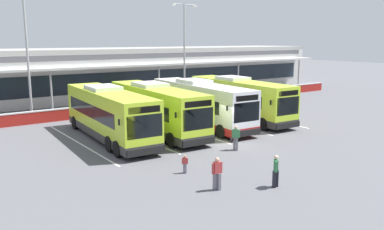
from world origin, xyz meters
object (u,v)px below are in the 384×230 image
at_px(coach_bus_centre, 200,104).
at_px(coach_bus_right_centre, 239,100).
at_px(coach_bus_leftmost, 109,115).
at_px(pedestrian_in_dark_coat, 276,170).
at_px(pedestrian_child, 185,163).
at_px(pedestrian_near_bin, 217,172).
at_px(pedestrian_with_handbag, 235,137).
at_px(lamp_post_centre, 184,47).
at_px(coach_bus_left_centre, 156,109).
at_px(lamp_post_west, 27,49).

bearing_deg(coach_bus_centre, coach_bus_right_centre, 0.18).
xyz_separation_m(coach_bus_leftmost, pedestrian_in_dark_coat, (2.56, -13.64, -0.91)).
bearing_deg(coach_bus_leftmost, pedestrian_in_dark_coat, -79.37).
relative_size(pedestrian_child, pedestrian_near_bin, 0.62).
height_order(coach_bus_right_centre, pedestrian_with_handbag, coach_bus_right_centre).
height_order(pedestrian_child, pedestrian_near_bin, pedestrian_near_bin).
distance_m(coach_bus_right_centre, lamp_post_centre, 11.64).
xyz_separation_m(pedestrian_in_dark_coat, lamp_post_centre, (11.38, 24.23, 5.42)).
xyz_separation_m(coach_bus_left_centre, coach_bus_centre, (4.31, 0.03, 0.00)).
xyz_separation_m(pedestrian_with_handbag, pedestrian_near_bin, (-5.41, -4.72, 0.02)).
bearing_deg(pedestrian_in_dark_coat, coach_bus_right_centre, 53.76).
bearing_deg(pedestrian_with_handbag, lamp_post_west, 114.05).
xyz_separation_m(pedestrian_with_handbag, lamp_post_west, (-8.12, 18.20, 5.43)).
relative_size(coach_bus_centre, pedestrian_with_handbag, 7.59).
height_order(pedestrian_child, lamp_post_centre, lamp_post_centre).
distance_m(coach_bus_left_centre, coach_bus_centre, 4.31).
distance_m(coach_bus_centre, pedestrian_child, 12.33).
distance_m(pedestrian_in_dark_coat, lamp_post_west, 25.44).
height_order(coach_bus_centre, pedestrian_with_handbag, coach_bus_centre).
distance_m(pedestrian_in_dark_coat, pedestrian_near_bin, 2.90).
bearing_deg(pedestrian_with_handbag, coach_bus_right_centre, 46.52).
bearing_deg(pedestrian_in_dark_coat, coach_bus_centre, 67.56).
bearing_deg(coach_bus_leftmost, pedestrian_near_bin, -89.99).
bearing_deg(pedestrian_with_handbag, pedestrian_in_dark_coat, -115.09).
distance_m(coach_bus_leftmost, pedestrian_child, 9.44).
bearing_deg(pedestrian_in_dark_coat, pedestrian_child, 119.38).
height_order(pedestrian_with_handbag, lamp_post_west, lamp_post_west).
relative_size(coach_bus_left_centre, lamp_post_centre, 1.12).
height_order(coach_bus_centre, coach_bus_right_centre, same).
distance_m(coach_bus_right_centre, lamp_post_west, 19.15).
bearing_deg(pedestrian_near_bin, pedestrian_with_handbag, 41.10).
relative_size(coach_bus_leftmost, coach_bus_centre, 1.00).
bearing_deg(lamp_post_centre, pedestrian_child, -124.65).
distance_m(coach_bus_left_centre, pedestrian_child, 10.05).
bearing_deg(coach_bus_centre, coach_bus_leftmost, 179.55).
relative_size(coach_bus_leftmost, lamp_post_west, 1.12).
bearing_deg(pedestrian_child, pedestrian_in_dark_coat, -60.62).
xyz_separation_m(coach_bus_centre, pedestrian_with_handbag, (-2.75, -7.47, -0.93)).
bearing_deg(pedestrian_near_bin, coach_bus_leftmost, 90.01).
bearing_deg(coach_bus_right_centre, pedestrian_with_handbag, -133.48).
bearing_deg(pedestrian_in_dark_coat, lamp_post_centre, 64.84).
height_order(lamp_post_west, lamp_post_centre, same).
xyz_separation_m(coach_bus_left_centre, coach_bus_right_centre, (8.66, 0.05, 0.00)).
height_order(coach_bus_centre, lamp_post_west, lamp_post_west).
xyz_separation_m(pedestrian_child, lamp_post_west, (-2.86, 20.01, 5.75)).
xyz_separation_m(pedestrian_with_handbag, pedestrian_child, (-5.26, -1.82, -0.32)).
distance_m(pedestrian_near_bin, lamp_post_centre, 27.31).
relative_size(coach_bus_centre, coach_bus_right_centre, 1.00).
xyz_separation_m(pedestrian_in_dark_coat, lamp_post_west, (-5.27, 24.29, 5.42)).
bearing_deg(pedestrian_child, coach_bus_leftmost, 90.92).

